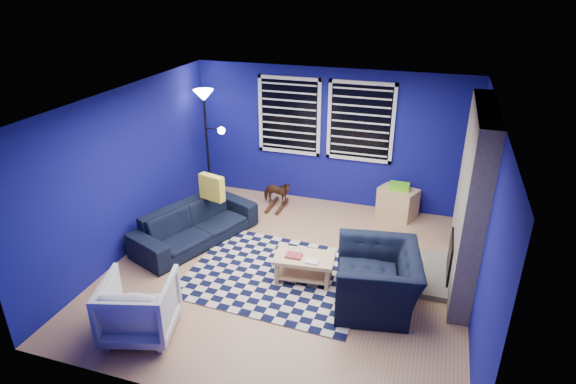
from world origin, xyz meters
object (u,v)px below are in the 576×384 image
Objects in this scene: sofa at (195,224)px; coffee_table at (304,263)px; cabinet at (398,202)px; armchair_big at (377,279)px; rocking_horse at (277,193)px; floor_lamp at (206,111)px; tv at (475,153)px; armchair_bent at (139,307)px.

coffee_table is at bearing -83.13° from sofa.
cabinet is at bearing 66.86° from coffee_table.
armchair_big is 2.21× the size of rocking_horse.
coffee_table is at bearing -40.32° from floor_lamp.
armchair_big reaches higher than coffee_table.
tv reaches higher than armchair_big.
cabinet is (-1.11, 0.25, -1.13)m from tv.
armchair_bent is 2.25m from coffee_table.
armchair_bent is (-3.70, -3.79, -1.02)m from tv.
cabinet reaches higher than sofa.
floor_lamp is at bearing -178.69° from tv.
coffee_table is at bearing -134.74° from tv.
coffee_table is at bearing -151.97° from rocking_horse.
coffee_table is 1.15× the size of cabinet.
rocking_horse is at bearing 0.89° from floor_lamp.
tv is at bearing 1.31° from floor_lamp.
floor_lamp is at bearing 139.68° from coffee_table.
rocking_horse is 0.26× the size of floor_lamp.
armchair_bent is 4.02m from floor_lamp.
armchair_bent is at bearing -99.85° from cabinet.
floor_lamp is (-0.47, 1.53, 1.42)m from sofa.
rocking_horse is (0.44, 3.71, -0.08)m from armchair_bent.
cabinet is at bearing -35.73° from sofa.
armchair_big is 0.57× the size of floor_lamp.
tv is 5.40m from armchair_bent.
armchair_bent is 0.96× the size of coffee_table.
armchair_big is at bearing -114.97° from tv.
rocking_horse is at bearing -6.46° from sofa.
armchair_bent is 3.73m from rocking_horse.
armchair_big is at bearing -136.97° from rocking_horse.
armchair_big is 2.96m from armchair_bent.
armchair_big is at bearing -81.90° from sofa.
cabinet is (2.15, 0.33, -0.02)m from rocking_horse.
armchair_bent reaches higher than sofa.
floor_lamp is at bearing -92.26° from armchair_bent.
floor_lamp is at bearing 90.72° from rocking_horse.
armchair_big is (-1.11, -2.38, -1.01)m from tv.
armchair_bent is 1.54× the size of rocking_horse.
armchair_bent is at bearing -133.82° from coffee_table.
armchair_bent is (0.40, -2.16, 0.07)m from sofa.
rocking_horse reaches higher than coffee_table.
armchair_bent is 4.80m from cabinet.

